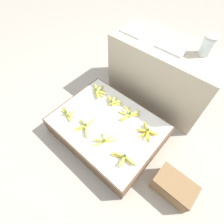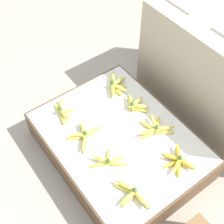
{
  "view_description": "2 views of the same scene",
  "coord_description": "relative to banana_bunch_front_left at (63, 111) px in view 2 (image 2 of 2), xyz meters",
  "views": [
    {
      "loc": [
        0.71,
        -0.73,
        1.83
      ],
      "look_at": [
        0.03,
        0.04,
        0.42
      ],
      "focal_mm": 28.0,
      "sensor_mm": 36.0,
      "label": 1
    },
    {
      "loc": [
        0.94,
        -0.76,
        2.03
      ],
      "look_at": [
        -0.14,
        0.04,
        0.33
      ],
      "focal_mm": 50.0,
      "sensor_mm": 36.0,
      "label": 2
    }
  ],
  "objects": [
    {
      "name": "banana_bunch_middle_right",
      "position": [
        0.79,
        0.39,
        -0.0
      ],
      "size": [
        0.23,
        0.2,
        0.09
      ],
      "color": "gold",
      "rests_on": "display_platform"
    },
    {
      "name": "ground_plane",
      "position": [
        0.4,
        0.21,
        -0.27
      ],
      "size": [
        10.0,
        10.0,
        0.0
      ],
      "primitive_type": "plane",
      "color": "#A89E8E"
    },
    {
      "name": "banana_bunch_front_midleft",
      "position": [
        0.27,
        0.02,
        -0.0
      ],
      "size": [
        0.23,
        0.26,
        0.09
      ],
      "color": "#DBCC4C",
      "rests_on": "display_platform"
    },
    {
      "name": "banana_bunch_middle_left",
      "position": [
        0.02,
        0.46,
        -0.0
      ],
      "size": [
        0.24,
        0.22,
        0.1
      ],
      "color": "#DBCC4C",
      "rests_on": "display_platform"
    },
    {
      "name": "banana_bunch_middle_midright",
      "position": [
        0.51,
        0.44,
        -0.0
      ],
      "size": [
        0.23,
        0.25,
        0.1
      ],
      "color": "#DBCC4C",
      "rests_on": "display_platform"
    },
    {
      "name": "back_vendor_table",
      "position": [
        0.49,
        1.11,
        0.13
      ],
      "size": [
        1.24,
        0.59,
        0.79
      ],
      "color": "tan",
      "rests_on": "ground_plane"
    },
    {
      "name": "display_platform",
      "position": [
        0.4,
        0.21,
        -0.15
      ],
      "size": [
        1.15,
        0.88,
        0.23
      ],
      "color": "brown",
      "rests_on": "ground_plane"
    },
    {
      "name": "banana_bunch_front_left",
      "position": [
        0.0,
        0.0,
        0.0
      ],
      "size": [
        0.23,
        0.16,
        0.1
      ],
      "color": "#DBCC4C",
      "rests_on": "display_platform"
    },
    {
      "name": "foam_tray_white",
      "position": [
        0.06,
        1.04,
        0.54
      ],
      "size": [
        0.27,
        0.2,
        0.02
      ],
      "color": "white",
      "rests_on": "back_vendor_table"
    },
    {
      "name": "banana_bunch_front_right",
      "position": [
        0.79,
        0.01,
        0.0
      ],
      "size": [
        0.27,
        0.15,
        0.1
      ],
      "color": "#DBCC4C",
      "rests_on": "display_platform"
    },
    {
      "name": "banana_bunch_front_midright",
      "position": [
        0.52,
        0.03,
        -0.0
      ],
      "size": [
        0.2,
        0.24,
        0.09
      ],
      "color": "gold",
      "rests_on": "display_platform"
    },
    {
      "name": "banana_bunch_middle_midleft",
      "position": [
        0.26,
        0.46,
        0.0
      ],
      "size": [
        0.21,
        0.16,
        0.1
      ],
      "color": "#DBCC4C",
      "rests_on": "display_platform"
    }
  ]
}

